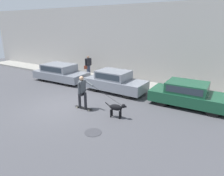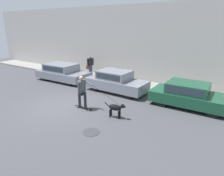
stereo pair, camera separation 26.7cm
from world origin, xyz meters
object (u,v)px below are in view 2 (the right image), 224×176
Objects in this scene: parked_car_1 at (116,82)px; skateboarder at (82,90)px; parked_car_2 at (189,95)px; dog at (116,108)px; pedestrian_with_bag at (90,65)px; parked_car_0 at (63,72)px.

parked_car_1 is 1.43× the size of skateboarder.
parked_car_2 is 3.81× the size of dog.
parked_car_0 is at bearing 82.34° from pedestrian_with_bag.
parked_car_1 is at bearing 179.41° from parked_car_2.
skateboarder is 1.76× the size of pedestrian_with_bag.
parked_car_1 reaches higher than dog.
dog is 0.66× the size of pedestrian_with_bag.
parked_car_0 is 5.86m from skateboarder.
pedestrian_with_bag is at bearing 122.34° from skateboarder.
parked_car_0 is 2.33m from pedestrian_with_bag.
skateboarder reaches higher than parked_car_1.
parked_car_0 is 1.06× the size of parked_car_2.
skateboarder reaches higher than parked_car_2.
parked_car_1 reaches higher than parked_car_2.
skateboarder is at bearing 145.32° from pedestrian_with_bag.
parked_car_1 is 2.51× the size of pedestrian_with_bag.
parked_car_0 is 2.66× the size of pedestrian_with_bag.
parked_car_0 is 9.29m from parked_car_2.
parked_car_2 is at bearing 43.08° from dog.
skateboarder is at bearing -35.45° from parked_car_0.
parked_car_0 is 7.53m from dog.
pedestrian_with_bag is (-3.76, 2.04, 0.37)m from parked_car_1.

